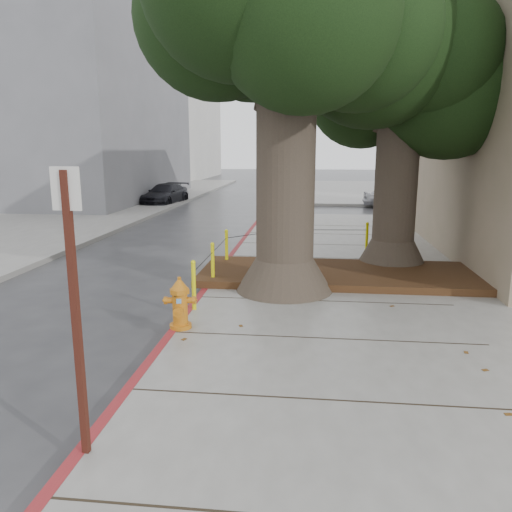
{
  "coord_description": "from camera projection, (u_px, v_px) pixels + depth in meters",
  "views": [
    {
      "loc": [
        0.25,
        -7.54,
        3.1
      ],
      "look_at": [
        -0.79,
        1.66,
        1.1
      ],
      "focal_mm": 35.0,
      "sensor_mm": 36.0,
      "label": 1
    }
  ],
  "objects": [
    {
      "name": "bollard_ring",
      "position": [
        265.0,
        250.0,
        12.21
      ],
      "size": [
        3.79,
        5.39,
        0.95
      ],
      "color": "yellow",
      "rests_on": "sidewalk_main"
    },
    {
      "name": "planter_bed",
      "position": [
        338.0,
        274.0,
        11.65
      ],
      "size": [
        6.4,
        2.6,
        0.16
      ],
      "primitive_type": "cube",
      "color": "black",
      "rests_on": "sidewalk_main"
    },
    {
      "name": "tree_near",
      "position": [
        305.0,
        27.0,
        9.6
      ],
      "size": [
        4.5,
        3.8,
        7.68
      ],
      "color": "#4C3F33",
      "rests_on": "sidewalk_main"
    },
    {
      "name": "sidewalk_far",
      "position": [
        391.0,
        191.0,
        36.48
      ],
      "size": [
        16.0,
        20.0,
        0.15
      ],
      "primitive_type": "cube",
      "color": "slate",
      "rests_on": "ground"
    },
    {
      "name": "ground",
      "position": [
        293.0,
        346.0,
        8.0
      ],
      "size": [
        140.0,
        140.0,
        0.0
      ],
      "primitive_type": "plane",
      "color": "#28282B",
      "rests_on": "ground"
    },
    {
      "name": "building_far_grey",
      "position": [
        58.0,
        99.0,
        29.75
      ],
      "size": [
        12.0,
        16.0,
        12.0
      ],
      "primitive_type": "cube",
      "color": "slate",
      "rests_on": "ground"
    },
    {
      "name": "curb_red",
      "position": [
        204.0,
        293.0,
        10.64
      ],
      "size": [
        0.14,
        26.0,
        0.16
      ],
      "primitive_type": "cube",
      "color": "maroon",
      "rests_on": "ground"
    },
    {
      "name": "car_dark",
      "position": [
        165.0,
        194.0,
        28.11
      ],
      "size": [
        2.15,
        4.19,
        1.16
      ],
      "primitive_type": "imported",
      "rotation": [
        0.0,
        0.0,
        -0.13
      ],
      "color": "black",
      "rests_on": "ground"
    },
    {
      "name": "building_far_white",
      "position": [
        148.0,
        105.0,
        51.99
      ],
      "size": [
        12.0,
        18.0,
        15.0
      ],
      "primitive_type": "cube",
      "color": "silver",
      "rests_on": "ground"
    },
    {
      "name": "tree_far",
      "position": [
        416.0,
        66.0,
        11.83
      ],
      "size": [
        4.5,
        3.8,
        7.17
      ],
      "color": "#4C3F33",
      "rests_on": "sidewalk_main"
    },
    {
      "name": "fire_hydrant",
      "position": [
        180.0,
        303.0,
        8.29
      ],
      "size": [
        0.47,
        0.43,
        0.88
      ],
      "rotation": [
        0.0,
        0.0,
        0.13
      ],
      "color": "orange",
      "rests_on": "sidewalk_main"
    },
    {
      "name": "car_silver",
      "position": [
        395.0,
        197.0,
        26.75
      ],
      "size": [
        3.36,
        1.39,
        1.14
      ],
      "primitive_type": "imported",
      "rotation": [
        0.0,
        0.0,
        1.58
      ],
      "color": "#B5B5BB",
      "rests_on": "ground"
    },
    {
      "name": "signpost",
      "position": [
        75.0,
        299.0,
        4.62
      ],
      "size": [
        0.28,
        0.07,
        2.8
      ],
      "rotation": [
        0.0,
        0.0,
        -0.07
      ],
      "color": "#471911",
      "rests_on": "sidewalk_main"
    }
  ]
}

